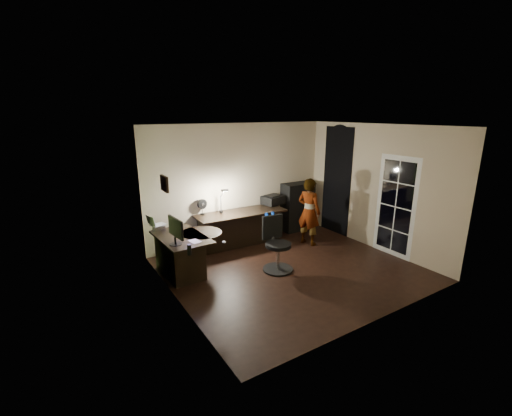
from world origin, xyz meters
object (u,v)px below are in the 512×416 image
office_chair (278,245)px  person (309,212)px  desk_right (241,228)px  monitor (175,235)px  desk_left (182,255)px  cabinet (297,207)px

office_chair → person: size_ratio=0.68×
office_chair → person: (1.38, 0.75, 0.25)m
desk_right → office_chair: size_ratio=1.98×
desk_right → monitor: (-1.86, -1.00, 0.51)m
person → desk_left: bearing=70.3°
desk_left → desk_right: 1.78m
monitor → desk_right: bearing=23.1°
desk_left → person: size_ratio=0.83×
monitor → person: (3.18, 0.23, -0.13)m
desk_right → person: size_ratio=1.34×
desk_right → office_chair: 1.53m
desk_right → cabinet: 1.76m
desk_right → person: (1.32, -0.77, 0.38)m
cabinet → monitor: 3.79m
office_chair → desk_right: bearing=93.0°
monitor → person: size_ratio=0.34×
cabinet → office_chair: bearing=-136.3°
desk_left → cabinet: (3.38, 0.83, 0.24)m
desk_left → monitor: 0.66m
desk_right → office_chair: (-0.05, -1.52, 0.13)m
cabinet → person: person is taller
desk_right → monitor: 2.17m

